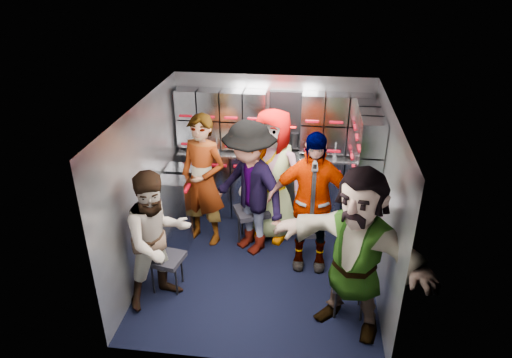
# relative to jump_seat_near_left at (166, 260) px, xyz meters

# --- Properties ---
(floor) EXTENTS (3.00, 3.00, 0.00)m
(floor) POSITION_rel_jump_seat_near_left_xyz_m (1.05, 0.52, -0.40)
(floor) COLOR black
(floor) RESTS_ON ground
(wall_back) EXTENTS (2.80, 0.04, 2.10)m
(wall_back) POSITION_rel_jump_seat_near_left_xyz_m (1.05, 2.02, 0.65)
(wall_back) COLOR gray
(wall_back) RESTS_ON ground
(wall_left) EXTENTS (0.04, 3.00, 2.10)m
(wall_left) POSITION_rel_jump_seat_near_left_xyz_m (-0.35, 0.52, 0.65)
(wall_left) COLOR gray
(wall_left) RESTS_ON ground
(wall_right) EXTENTS (0.04, 3.00, 2.10)m
(wall_right) POSITION_rel_jump_seat_near_left_xyz_m (2.45, 0.52, 0.65)
(wall_right) COLOR gray
(wall_right) RESTS_ON ground
(ceiling) EXTENTS (2.80, 3.00, 0.02)m
(ceiling) POSITION_rel_jump_seat_near_left_xyz_m (1.05, 0.52, 1.70)
(ceiling) COLOR silver
(ceiling) RESTS_ON wall_back
(cart_bank_back) EXTENTS (2.68, 0.38, 0.99)m
(cart_bank_back) POSITION_rel_jump_seat_near_left_xyz_m (1.05, 1.81, 0.10)
(cart_bank_back) COLOR #9A9FAA
(cart_bank_back) RESTS_ON ground
(cart_bank_left) EXTENTS (0.38, 0.76, 0.99)m
(cart_bank_left) POSITION_rel_jump_seat_near_left_xyz_m (-0.14, 1.08, 0.10)
(cart_bank_left) COLOR #9A9FAA
(cart_bank_left) RESTS_ON ground
(counter) EXTENTS (2.68, 0.42, 0.03)m
(counter) POSITION_rel_jump_seat_near_left_xyz_m (1.05, 1.81, 0.62)
(counter) COLOR #B2B4B9
(counter) RESTS_ON cart_bank_back
(locker_bank_back) EXTENTS (2.68, 0.28, 0.82)m
(locker_bank_back) POSITION_rel_jump_seat_near_left_xyz_m (1.05, 1.87, 1.09)
(locker_bank_back) COLOR #9A9FAA
(locker_bank_back) RESTS_ON wall_back
(locker_bank_right) EXTENTS (0.28, 1.00, 0.82)m
(locker_bank_right) POSITION_rel_jump_seat_near_left_xyz_m (2.30, 1.22, 1.09)
(locker_bank_right) COLOR #9A9FAA
(locker_bank_right) RESTS_ON wall_right
(right_cabinet) EXTENTS (0.28, 1.20, 1.00)m
(right_cabinet) POSITION_rel_jump_seat_near_left_xyz_m (2.30, 1.12, 0.10)
(right_cabinet) COLOR #9A9FAA
(right_cabinet) RESTS_ON ground
(coffee_niche) EXTENTS (0.46, 0.16, 0.84)m
(coffee_niche) POSITION_rel_jump_seat_near_left_xyz_m (1.23, 1.93, 1.07)
(coffee_niche) COLOR black
(coffee_niche) RESTS_ON wall_back
(red_latch_strip) EXTENTS (2.60, 0.02, 0.03)m
(red_latch_strip) POSITION_rel_jump_seat_near_left_xyz_m (1.05, 1.61, 0.48)
(red_latch_strip) COLOR #9F0514
(red_latch_strip) RESTS_ON cart_bank_back
(jump_seat_near_left) EXTENTS (0.44, 0.42, 0.45)m
(jump_seat_near_left) POSITION_rel_jump_seat_near_left_xyz_m (0.00, 0.00, 0.00)
(jump_seat_near_left) COLOR black
(jump_seat_near_left) RESTS_ON ground
(jump_seat_mid_left) EXTENTS (0.55, 0.54, 0.50)m
(jump_seat_mid_left) POSITION_rel_jump_seat_near_left_xyz_m (0.86, 1.10, 0.05)
(jump_seat_mid_left) COLOR black
(jump_seat_mid_left) RESTS_ON ground
(jump_seat_center) EXTENTS (0.48, 0.46, 0.49)m
(jump_seat_center) POSITION_rel_jump_seat_near_left_xyz_m (1.11, 1.48, 0.04)
(jump_seat_center) COLOR black
(jump_seat_center) RESTS_ON ground
(jump_seat_mid_right) EXTENTS (0.42, 0.40, 0.43)m
(jump_seat_mid_right) POSITION_rel_jump_seat_near_left_xyz_m (1.64, 0.86, -0.02)
(jump_seat_mid_right) COLOR black
(jump_seat_mid_right) RESTS_ON ground
(jump_seat_near_right) EXTENTS (0.39, 0.37, 0.45)m
(jump_seat_near_right) POSITION_rel_jump_seat_near_left_xyz_m (2.10, -0.15, 0.00)
(jump_seat_near_right) COLOR black
(jump_seat_near_right) RESTS_ON ground
(attendant_standing) EXTENTS (0.77, 0.62, 1.81)m
(attendant_standing) POSITION_rel_jump_seat_near_left_xyz_m (0.22, 1.07, 0.51)
(attendant_standing) COLOR black
(attendant_standing) RESTS_ON ground
(attendant_arc_a) EXTENTS (0.99, 0.99, 1.62)m
(attendant_arc_a) POSITION_rel_jump_seat_near_left_xyz_m (-0.00, -0.18, 0.41)
(attendant_arc_a) COLOR black
(attendant_arc_a) RESTS_ON ground
(attendant_arc_b) EXTENTS (1.34, 1.26, 1.82)m
(attendant_arc_b) POSITION_rel_jump_seat_near_left_xyz_m (0.86, 0.92, 0.51)
(attendant_arc_b) COLOR black
(attendant_arc_b) RESTS_ON ground
(attendant_arc_c) EXTENTS (1.05, 0.86, 1.85)m
(attendant_arc_c) POSITION_rel_jump_seat_near_left_xyz_m (1.11, 1.30, 0.53)
(attendant_arc_c) COLOR black
(attendant_arc_c) RESTS_ON ground
(attendant_arc_d) EXTENTS (1.06, 0.44, 1.81)m
(attendant_arc_d) POSITION_rel_jump_seat_near_left_xyz_m (1.64, 0.68, 0.51)
(attendant_arc_d) COLOR black
(attendant_arc_d) RESTS_ON ground
(attendant_arc_e) EXTENTS (1.78, 1.32, 1.87)m
(attendant_arc_e) POSITION_rel_jump_seat_near_left_xyz_m (2.10, -0.33, 0.54)
(attendant_arc_e) COLOR black
(attendant_arc_e) RESTS_ON ground
(bottle_left) EXTENTS (0.06, 0.06, 0.24)m
(bottle_left) POSITION_rel_jump_seat_near_left_xyz_m (0.27, 1.76, 0.75)
(bottle_left) COLOR white
(bottle_left) RESTS_ON counter
(bottle_mid) EXTENTS (0.06, 0.06, 0.27)m
(bottle_mid) POSITION_rel_jump_seat_near_left_xyz_m (0.55, 1.76, 0.77)
(bottle_mid) COLOR white
(bottle_mid) RESTS_ON counter
(bottle_right) EXTENTS (0.06, 0.06, 0.24)m
(bottle_right) POSITION_rel_jump_seat_near_left_xyz_m (1.94, 1.76, 0.75)
(bottle_right) COLOR white
(bottle_right) RESTS_ON counter
(cup_left) EXTENTS (0.09, 0.09, 0.11)m
(cup_left) POSITION_rel_jump_seat_near_left_xyz_m (0.63, 1.75, 0.69)
(cup_left) COLOR tan
(cup_left) RESTS_ON counter
(cup_right) EXTENTS (0.08, 0.08, 0.11)m
(cup_right) POSITION_rel_jump_seat_near_left_xyz_m (1.70, 1.75, 0.69)
(cup_right) COLOR tan
(cup_right) RESTS_ON counter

